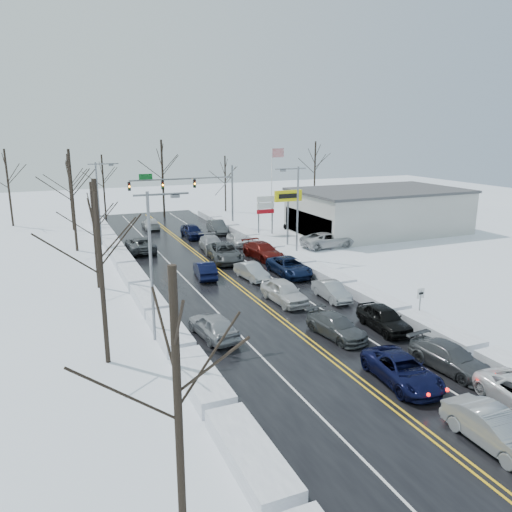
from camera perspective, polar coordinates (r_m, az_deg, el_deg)
name	(u,v)px	position (r m, az deg, el deg)	size (l,w,h in m)	color
ground	(257,301)	(37.24, 0.16, -5.16)	(160.00, 160.00, 0.00)	white
road_surface	(247,293)	(38.99, -1.00, -4.25)	(14.00, 84.00, 0.01)	black
snow_bank_left	(150,306)	(36.97, -12.03, -5.64)	(1.70, 72.00, 0.80)	white
snow_bank_right	(331,282)	(42.29, 8.60, -2.93)	(1.70, 72.00, 0.80)	white
traffic_signal_mast	(194,187)	(63.07, -7.08, 7.88)	(13.28, 0.39, 8.00)	slate
tires_plus_sign	(288,200)	(54.56, 3.70, 6.45)	(3.20, 0.34, 6.00)	slate
used_vehicles_sign	(265,207)	(60.17, 1.09, 5.60)	(2.20, 0.22, 4.65)	slate
speed_limit_sign	(420,299)	(34.52, 18.27, -4.64)	(0.55, 0.09, 2.35)	slate
flagpole	(273,178)	(69.01, 1.93, 8.89)	(1.87, 1.20, 10.00)	silver
dealership_building	(378,211)	(63.67, 13.78, 5.07)	(20.40, 12.40, 5.30)	#BBBBB5
streetlight_ne	(296,205)	(48.25, 4.56, 5.79)	(3.20, 0.25, 9.00)	slate
streetlight_sw	(154,255)	(29.67, -11.59, 0.16)	(3.20, 0.25, 9.00)	slate
streetlight_nw	(100,197)	(56.98, -17.41, 6.49)	(3.20, 0.25, 9.00)	slate
tree_left_a	(176,361)	(14.00, -9.13, -11.80)	(3.60, 3.60, 9.00)	#2D231C
tree_left_b	(98,238)	(26.92, -17.57, 2.01)	(4.00, 4.00, 10.00)	#2D231C
tree_left_c	(93,215)	(40.92, -18.12, 4.49)	(3.40, 3.40, 8.50)	#2D231C
tree_left_d	(71,181)	(54.57, -20.39, 8.08)	(4.20, 4.20, 10.50)	#2D231C
tree_left_e	(69,177)	(66.58, -20.58, 8.42)	(3.80, 3.80, 9.50)	#2D231C
tree_far_a	(7,173)	(72.58, -26.59, 8.52)	(4.00, 4.00, 10.00)	#2D231C
tree_far_b	(103,174)	(73.94, -17.11, 8.92)	(3.60, 3.60, 9.00)	#2D231C
tree_far_c	(162,164)	(73.16, -10.68, 10.35)	(4.40, 4.40, 11.00)	#2D231C
tree_far_d	(225,173)	(77.49, -3.55, 9.47)	(3.40, 3.40, 8.50)	#2D231C
tree_far_e	(315,161)	(84.53, 6.77, 10.75)	(4.20, 4.20, 10.50)	#2D231C
queued_car_1	(492,446)	(23.57, 25.41, -18.99)	(1.57, 4.51, 1.49)	gray
queued_car_2	(401,383)	(26.97, 16.29, -13.71)	(2.29, 4.96, 1.38)	black
queued_car_3	(336,336)	(31.54, 9.12, -9.05)	(1.87, 4.60, 1.33)	#434548
queued_car_4	(284,302)	(37.06, 3.23, -5.28)	(1.94, 4.82, 1.64)	silver
queued_car_5	(252,279)	(42.60, -0.50, -2.64)	(1.44, 4.12, 1.36)	#9D9FA4
queued_car_6	(225,261)	(48.45, -3.59, -0.57)	(2.82, 6.12, 1.70)	#3B3E40
queued_car_7	(212,251)	(52.38, -5.03, 0.54)	(2.17, 5.34, 1.55)	#919399
queued_car_8	(192,238)	(59.18, -7.28, 2.07)	(1.91, 4.74, 1.62)	black
queued_car_11	(449,370)	(29.05, 21.18, -12.02)	(1.93, 4.76, 1.38)	#424447
queued_car_12	(383,329)	(33.19, 14.36, -8.12)	(1.81, 4.49, 1.53)	black
queued_car_13	(331,299)	(38.06, 8.59, -4.89)	(1.40, 4.02, 1.33)	#979A9F
queued_car_14	(289,275)	(43.89, 3.81, -2.16)	(2.52, 5.45, 1.52)	#0B1532
queued_car_15	(263,259)	(49.21, 0.79, -0.31)	(2.24, 5.51, 1.60)	#530E0B
queued_car_16	(238,245)	(54.86, -2.10, 1.21)	(1.61, 4.00, 1.36)	silver
queued_car_17	(217,233)	(61.52, -4.45, 2.61)	(1.66, 4.77, 1.57)	#3D3F41
oncoming_car_0	(205,278)	(43.21, -5.83, -2.47)	(1.51, 4.33, 1.43)	black
oncoming_car_1	(141,252)	(53.43, -13.05, 0.49)	(2.64, 5.74, 1.59)	#45484B
oncoming_car_2	(151,229)	(65.50, -11.90, 3.06)	(1.88, 4.63, 1.34)	silver
oncoming_car_3	(214,337)	(31.14, -4.88, -9.23)	(1.82, 4.53, 1.54)	#94969C
parked_car_0	(327,247)	(54.54, 8.16, 1.00)	(2.73, 5.91, 1.64)	#BEBDC0
parked_car_1	(339,240)	(58.59, 9.45, 1.87)	(2.26, 5.56, 1.61)	black
parked_car_2	(296,231)	(62.96, 4.63, 2.88)	(1.66, 4.14, 1.41)	black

